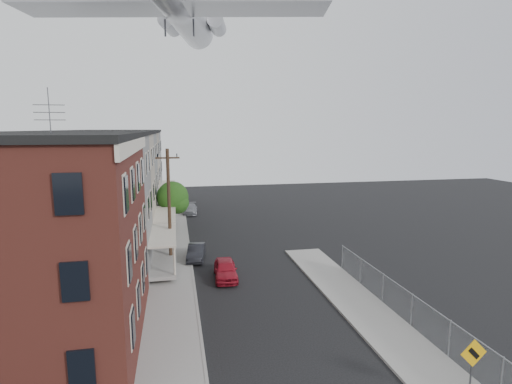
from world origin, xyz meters
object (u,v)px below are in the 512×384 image
at_px(street_tree, 174,199).
at_px(car_mid, 196,252).
at_px(warning_sign, 472,362).
at_px(airplane, 178,2).
at_px(utility_pole, 169,205).
at_px(car_far, 190,209).
at_px(car_near, 225,269).

bearing_deg(street_tree, car_mid, -79.84).
bearing_deg(warning_sign, airplane, 110.07).
height_order(utility_pole, car_far, utility_pole).
distance_m(warning_sign, car_far, 38.49).
distance_m(car_far, airplane, 23.58).
relative_size(car_far, airplane, 0.13).
height_order(warning_sign, street_tree, street_tree).
height_order(car_near, car_far, car_near).
height_order(warning_sign, car_mid, warning_sign).
bearing_deg(warning_sign, car_far, 103.49).
distance_m(car_near, airplane, 24.59).
height_order(utility_pole, car_mid, utility_pole).
bearing_deg(car_far, airplane, -91.61).
bearing_deg(street_tree, airplane, -61.64).
bearing_deg(airplane, car_mid, -84.38).
relative_size(car_mid, airplane, 0.12).
relative_size(warning_sign, street_tree, 0.54).
xyz_separation_m(car_far, airplane, (-0.97, -10.17, 21.25)).
bearing_deg(utility_pole, car_near, -46.65).
height_order(street_tree, car_near, street_tree).
relative_size(warning_sign, utility_pole, 0.31).
relative_size(street_tree, car_mid, 1.41).
bearing_deg(warning_sign, car_mid, 115.12).
bearing_deg(street_tree, utility_pole, -91.89).
height_order(car_near, airplane, airplane).
bearing_deg(car_near, car_far, 97.24).
bearing_deg(car_far, warning_sign, -72.65).
height_order(warning_sign, car_far, warning_sign).
xyz_separation_m(utility_pole, car_mid, (2.00, 0.59, -4.07)).
relative_size(warning_sign, car_far, 0.70).
relative_size(utility_pole, street_tree, 1.73).
relative_size(car_near, airplane, 0.13).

